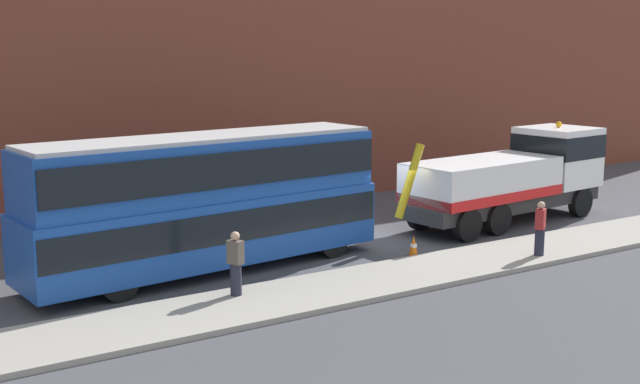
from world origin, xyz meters
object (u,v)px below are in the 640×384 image
Objects in this scene: double_decker_bus at (207,197)px; pedestrian_onlooker at (236,264)px; recovery_tow_truck at (513,176)px; pedestrian_bystander at (540,229)px; traffic_cone_near_bus at (414,247)px.

double_decker_bus reaches higher than pedestrian_onlooker.
double_decker_bus is (-12.65, -0.05, 0.47)m from recovery_tow_truck.
double_decker_bus is at bearing 56.45° from pedestrian_onlooker.
double_decker_bus is 3.29m from pedestrian_onlooker.
double_decker_bus is 10.33m from pedestrian_bystander.
pedestrian_onlooker is at bearing -172.45° from traffic_cone_near_bus.
pedestrian_bystander is at bearing -31.35° from double_decker_bus.
double_decker_bus is 6.73m from traffic_cone_near_bus.
recovery_tow_truck is 14.22× the size of traffic_cone_near_bus.
double_decker_bus is 6.55× the size of pedestrian_bystander.
pedestrian_bystander is 2.38× the size of traffic_cone_near_bus.
recovery_tow_truck reaches higher than pedestrian_bystander.
pedestrian_onlooker is 1.00× the size of pedestrian_bystander.
double_decker_bus is at bearing 174.41° from recovery_tow_truck.
pedestrian_onlooker is 2.38× the size of traffic_cone_near_bus.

